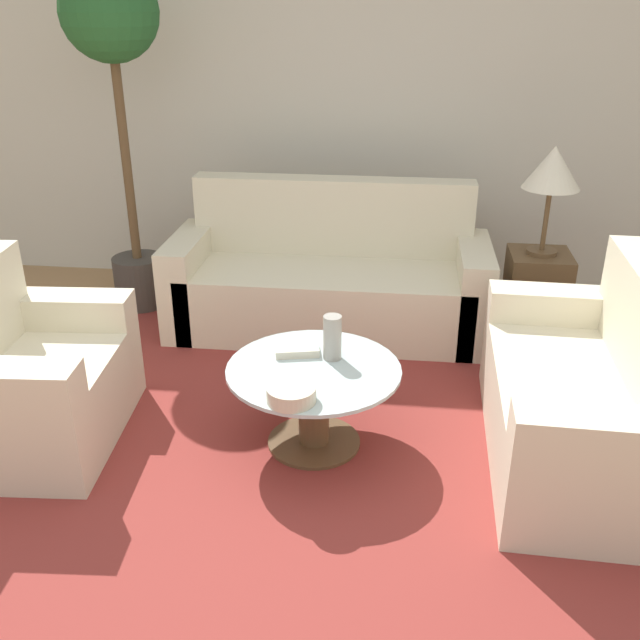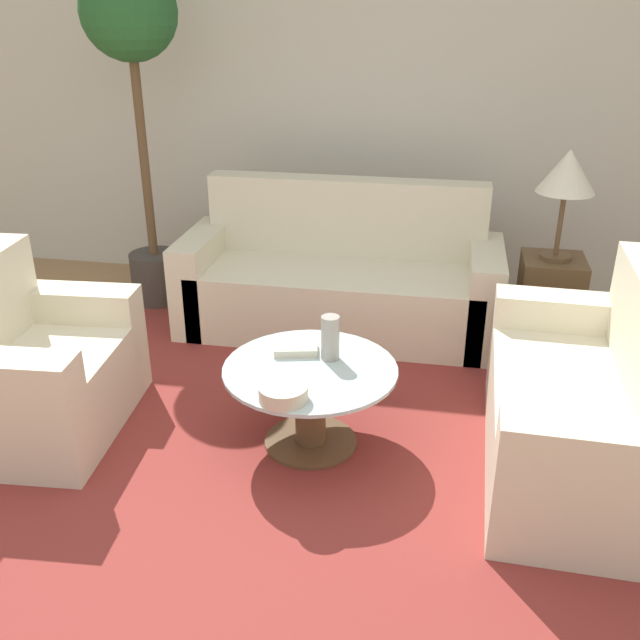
{
  "view_description": "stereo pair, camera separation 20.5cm",
  "coord_description": "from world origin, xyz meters",
  "px_view_note": "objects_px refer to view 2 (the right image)",
  "views": [
    {
      "loc": [
        0.49,
        -2.14,
        2.01
      ],
      "look_at": [
        0.12,
        0.99,
        0.55
      ],
      "focal_mm": 40.0,
      "sensor_mm": 36.0,
      "label": 1
    },
    {
      "loc": [
        0.7,
        -2.1,
        2.01
      ],
      "look_at": [
        0.12,
        0.99,
        0.55
      ],
      "focal_mm": 40.0,
      "sensor_mm": 36.0,
      "label": 2
    }
  ],
  "objects_px": {
    "loveseat": "(591,411)",
    "coffee_table": "(310,395)",
    "table_lamp": "(567,174)",
    "potted_plant": "(134,64)",
    "book_stack": "(296,348)",
    "vase": "(330,338)",
    "sofa_main": "(341,282)",
    "armchair": "(33,374)",
    "bowl": "(283,393)"
  },
  "relations": [
    {
      "from": "loveseat",
      "to": "coffee_table",
      "type": "height_order",
      "value": "loveseat"
    },
    {
      "from": "loveseat",
      "to": "table_lamp",
      "type": "distance_m",
      "value": 1.48
    },
    {
      "from": "potted_plant",
      "to": "book_stack",
      "type": "xyz_separation_m",
      "value": [
        1.32,
        -1.4,
        -1.16
      ]
    },
    {
      "from": "vase",
      "to": "book_stack",
      "type": "relative_size",
      "value": 0.94
    },
    {
      "from": "sofa_main",
      "to": "armchair",
      "type": "xyz_separation_m",
      "value": [
        -1.3,
        -1.47,
        -0.0
      ]
    },
    {
      "from": "loveseat",
      "to": "vase",
      "type": "xyz_separation_m",
      "value": [
        -1.2,
        0.06,
        0.23
      ]
    },
    {
      "from": "potted_plant",
      "to": "vase",
      "type": "distance_m",
      "value": 2.33
    },
    {
      "from": "sofa_main",
      "to": "bowl",
      "type": "relative_size",
      "value": 9.46
    },
    {
      "from": "armchair",
      "to": "loveseat",
      "type": "height_order",
      "value": "loveseat"
    },
    {
      "from": "vase",
      "to": "potted_plant",
      "type": "bearing_deg",
      "value": 136.05
    },
    {
      "from": "armchair",
      "to": "loveseat",
      "type": "distance_m",
      "value": 2.65
    },
    {
      "from": "coffee_table",
      "to": "vase",
      "type": "height_order",
      "value": "vase"
    },
    {
      "from": "bowl",
      "to": "table_lamp",
      "type": "bearing_deg",
      "value": 51.64
    },
    {
      "from": "sofa_main",
      "to": "armchair",
      "type": "relative_size",
      "value": 1.97
    },
    {
      "from": "loveseat",
      "to": "book_stack",
      "type": "xyz_separation_m",
      "value": [
        -1.37,
        0.09,
        0.14
      ]
    },
    {
      "from": "loveseat",
      "to": "table_lamp",
      "type": "height_order",
      "value": "table_lamp"
    },
    {
      "from": "bowl",
      "to": "coffee_table",
      "type": "bearing_deg",
      "value": 79.26
    },
    {
      "from": "potted_plant",
      "to": "armchair",
      "type": "bearing_deg",
      "value": -88.51
    },
    {
      "from": "armchair",
      "to": "table_lamp",
      "type": "distance_m",
      "value": 3.05
    },
    {
      "from": "book_stack",
      "to": "loveseat",
      "type": "bearing_deg",
      "value": -16.31
    },
    {
      "from": "loveseat",
      "to": "sofa_main",
      "type": "bearing_deg",
      "value": -133.12
    },
    {
      "from": "bowl",
      "to": "loveseat",
      "type": "bearing_deg",
      "value": 14.75
    },
    {
      "from": "table_lamp",
      "to": "vase",
      "type": "bearing_deg",
      "value": -133.55
    },
    {
      "from": "armchair",
      "to": "potted_plant",
      "type": "height_order",
      "value": "potted_plant"
    },
    {
      "from": "bowl",
      "to": "potted_plant",
      "type": "bearing_deg",
      "value": 126.35
    },
    {
      "from": "book_stack",
      "to": "potted_plant",
      "type": "bearing_deg",
      "value": 120.75
    },
    {
      "from": "vase",
      "to": "bowl",
      "type": "height_order",
      "value": "vase"
    },
    {
      "from": "vase",
      "to": "book_stack",
      "type": "height_order",
      "value": "vase"
    },
    {
      "from": "loveseat",
      "to": "book_stack",
      "type": "distance_m",
      "value": 1.38
    },
    {
      "from": "armchair",
      "to": "potted_plant",
      "type": "xyz_separation_m",
      "value": [
        -0.04,
        1.64,
        1.3
      ]
    },
    {
      "from": "sofa_main",
      "to": "book_stack",
      "type": "xyz_separation_m",
      "value": [
        -0.03,
        -1.24,
        0.14
      ]
    },
    {
      "from": "sofa_main",
      "to": "coffee_table",
      "type": "xyz_separation_m",
      "value": [
        0.07,
        -1.38,
        -0.03
      ]
    },
    {
      "from": "vase",
      "to": "coffee_table",
      "type": "bearing_deg",
      "value": -124.98
    },
    {
      "from": "sofa_main",
      "to": "potted_plant",
      "type": "relative_size",
      "value": 0.91
    },
    {
      "from": "potted_plant",
      "to": "bowl",
      "type": "xyz_separation_m",
      "value": [
        1.36,
        -1.85,
        -1.14
      ]
    },
    {
      "from": "sofa_main",
      "to": "book_stack",
      "type": "relative_size",
      "value": 8.64
    },
    {
      "from": "table_lamp",
      "to": "bowl",
      "type": "relative_size",
      "value": 3.03
    },
    {
      "from": "table_lamp",
      "to": "book_stack",
      "type": "distance_m",
      "value": 1.87
    },
    {
      "from": "coffee_table",
      "to": "bowl",
      "type": "height_order",
      "value": "bowl"
    },
    {
      "from": "coffee_table",
      "to": "vase",
      "type": "xyz_separation_m",
      "value": [
        0.08,
        0.11,
        0.26
      ]
    },
    {
      "from": "potted_plant",
      "to": "bowl",
      "type": "height_order",
      "value": "potted_plant"
    },
    {
      "from": "loveseat",
      "to": "bowl",
      "type": "bearing_deg",
      "value": -73.64
    },
    {
      "from": "sofa_main",
      "to": "loveseat",
      "type": "relative_size",
      "value": 1.39
    },
    {
      "from": "sofa_main",
      "to": "vase",
      "type": "height_order",
      "value": "sofa_main"
    },
    {
      "from": "sofa_main",
      "to": "coffee_table",
      "type": "distance_m",
      "value": 1.38
    },
    {
      "from": "coffee_table",
      "to": "book_stack",
      "type": "height_order",
      "value": "book_stack"
    },
    {
      "from": "coffee_table",
      "to": "book_stack",
      "type": "relative_size",
      "value": 3.52
    },
    {
      "from": "book_stack",
      "to": "table_lamp",
      "type": "bearing_deg",
      "value": 29.11
    },
    {
      "from": "armchair",
      "to": "bowl",
      "type": "height_order",
      "value": "armchair"
    },
    {
      "from": "loveseat",
      "to": "vase",
      "type": "bearing_deg",
      "value": -91.2
    }
  ]
}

